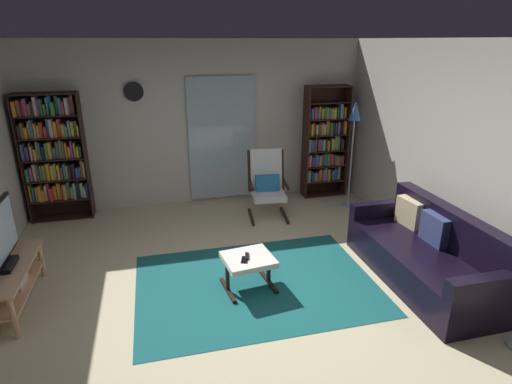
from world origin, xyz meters
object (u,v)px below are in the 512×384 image
tv_remote (247,256)px  tv_stand (7,280)px  bookshelf_near_tv (53,153)px  wall_clock (134,92)px  bookshelf_near_sofa (324,143)px  floor_lamp_by_shelf (354,123)px  leather_sofa (426,255)px  cell_phone (245,260)px  ottoman (248,262)px  lounge_armchair (267,182)px

tv_remote → tv_stand: bearing=-173.3°
bookshelf_near_tv → tv_remote: (2.31, -2.58, -0.64)m
wall_clock → bookshelf_near_sofa: bearing=-3.0°
floor_lamp_by_shelf → leather_sofa: bearing=-93.8°
bookshelf_near_sofa → leather_sofa: size_ratio=0.94×
leather_sofa → tv_stand: bearing=172.6°
bookshelf_near_tv → tv_remote: bearing=-48.1°
tv_stand → floor_lamp_by_shelf: floor_lamp_by_shelf is taller
bookshelf_near_tv → wall_clock: bearing=7.3°
tv_stand → tv_remote: bearing=-6.2°
cell_phone → bookshelf_near_sofa: bearing=70.8°
wall_clock → ottoman: bearing=-67.9°
tv_stand → tv_remote: tv_stand is taller
tv_remote → cell_phone: (-0.04, -0.06, -0.00)m
floor_lamp_by_shelf → tv_remote: bearing=-137.7°
tv_stand → wall_clock: wall_clock is taller
ottoman → floor_lamp_by_shelf: 3.09m
leather_sofa → wall_clock: (-3.10, 3.05, 1.55)m
leather_sofa → lounge_armchair: size_ratio=1.95×
ottoman → wall_clock: 3.33m
leather_sofa → cell_phone: bearing=173.0°
bookshelf_near_tv → cell_phone: 3.54m
bookshelf_near_sofa → wall_clock: wall_clock is taller
bookshelf_near_sofa → leather_sofa: 2.95m
lounge_armchair → tv_remote: size_ratio=7.10×
bookshelf_near_sofa → tv_stand: bearing=-152.1°
bookshelf_near_sofa → cell_phone: bookshelf_near_sofa is taller
leather_sofa → lounge_armchair: bearing=119.2°
tv_stand → cell_phone: (2.38, -0.33, 0.09)m
floor_lamp_by_shelf → cell_phone: bearing=-137.3°
floor_lamp_by_shelf → ottoman: bearing=-137.5°
leather_sofa → tv_remote: 2.03m
bookshelf_near_sofa → lounge_armchair: bookshelf_near_sofa is taller
bookshelf_near_sofa → leather_sofa: (0.05, -2.89, -0.62)m
wall_clock → lounge_armchair: bearing=-23.9°
leather_sofa → floor_lamp_by_shelf: 2.52m
wall_clock → cell_phone: bearing=-69.2°
bookshelf_near_sofa → tv_remote: 3.27m
lounge_armchair → ottoman: lounge_armchair is taller
ottoman → cell_phone: size_ratio=4.12×
bookshelf_near_sofa → wall_clock: (-3.05, 0.16, 0.93)m
ottoman → cell_phone: bearing=-132.5°
tv_remote → cell_phone: 0.07m
tv_remote → wall_clock: size_ratio=0.50×
tv_stand → cell_phone: tv_stand is taller
tv_stand → ottoman: size_ratio=2.08×
lounge_armchair → tv_remote: bearing=-111.5°
cell_phone → floor_lamp_by_shelf: (2.19, 2.02, 0.99)m
leather_sofa → lounge_armchair: lounge_armchair is taller
lounge_armchair → ottoman: size_ratio=1.77×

